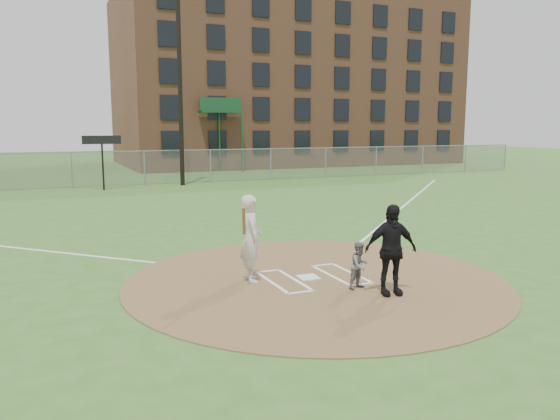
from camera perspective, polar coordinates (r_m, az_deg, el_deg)
name	(u,v)px	position (r m, az deg, el deg)	size (l,w,h in m)	color
ground	(316,280)	(12.26, 3.75, -7.32)	(140.00, 140.00, 0.00)	#336221
dirt_circle	(316,280)	(12.25, 3.75, -7.27)	(8.40, 8.40, 0.02)	brown
home_plate	(308,277)	(12.34, 2.97, -7.03)	(0.44, 0.44, 0.03)	white
foul_line_first	(405,205)	(24.45, 12.95, 0.53)	(0.10, 24.00, 0.01)	white
catcher	(360,265)	(11.56, 8.33, -5.73)	(0.48, 0.38, 0.99)	slate
umpire	(391,250)	(11.16, 11.49, -4.08)	(1.08, 0.45, 1.84)	black
batters_boxes	(313,277)	(12.38, 3.43, -7.03)	(2.08, 1.88, 0.01)	white
batter_at_plate	(251,238)	(11.88, -3.06, -2.96)	(0.71, 1.07, 1.91)	silver
outfield_fence	(145,168)	(33.01, -13.97, 4.31)	(56.08, 0.08, 2.03)	slate
brick_warehouse	(284,83)	(53.12, 0.44, 13.12)	(30.00, 17.17, 15.00)	#8F563D
light_pole	(180,70)	(32.50, -10.45, 14.24)	(1.20, 0.30, 12.22)	black
scoreboard_sign	(102,146)	(30.83, -18.12, 6.40)	(2.00, 0.10, 2.93)	black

